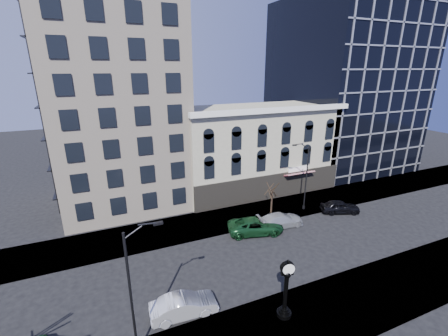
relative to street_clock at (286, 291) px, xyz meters
name	(u,v)px	position (x,y,z in m)	size (l,w,h in m)	color
ground	(221,267)	(-2.02, 7.09, -2.26)	(160.00, 160.00, 0.00)	black
sidewalk_far	(194,226)	(-2.02, 15.09, -2.20)	(160.00, 6.00, 0.12)	gray
sidewalk_near	(266,334)	(-2.02, -0.91, -2.20)	(160.00, 6.00, 0.12)	gray
cream_tower	(112,49)	(-8.13, 25.97, 17.06)	(15.90, 15.40, 42.50)	beige
victorian_row	(255,149)	(9.98, 22.98, 3.74)	(22.60, 11.19, 12.50)	#B0AB91
glass_office	(342,87)	(29.98, 28.00, 11.74)	(20.00, 20.15, 28.00)	black
street_clock	(286,291)	(0.00, 0.00, 0.00)	(1.07, 1.07, 4.74)	black
street_lamp_near	(139,257)	(-9.55, 1.10, 4.74)	(2.36, 0.36, 9.11)	black
street_lamp_far	(303,159)	(11.50, 13.80, 4.50)	(2.26, 0.67, 8.79)	black
bare_tree_far	(272,188)	(7.75, 14.38, 1.19)	(2.58, 2.58, 4.42)	#2F2217
car_near_b	(184,306)	(-6.64, 2.99, -1.46)	(1.70, 4.88, 1.61)	silver
car_far_a	(256,226)	(3.74, 11.09, -1.42)	(2.80, 6.07, 1.69)	#143F1E
car_far_b	(281,220)	(7.04, 11.24, -1.48)	(2.20, 5.41, 1.57)	#A5A8AD
car_far_c	(340,207)	(15.73, 11.21, -1.46)	(1.89, 4.69, 1.60)	black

